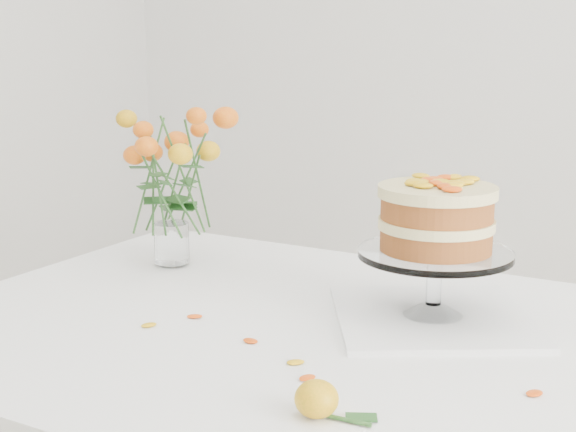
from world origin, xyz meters
name	(u,v)px	position (x,y,z in m)	size (l,w,h in m)	color
table	(349,384)	(0.00, 0.00, 0.67)	(1.43, 0.93, 0.76)	tan
napkin	(433,317)	(0.09, 0.13, 0.76)	(0.31, 0.31, 0.01)	white
cake_stand	(436,225)	(0.09, 0.13, 0.92)	(0.25, 0.25, 0.22)	white
rose_vase	(169,165)	(-0.49, 0.19, 0.96)	(0.27, 0.27, 0.35)	white
loose_rose_near	(317,399)	(0.08, -0.27, 0.78)	(0.10, 0.05, 0.05)	#FFAE16
stray_petal_a	(250,341)	(-0.12, -0.10, 0.76)	(0.03, 0.02, 0.00)	#F1B30F
stray_petal_b	(295,362)	(-0.02, -0.14, 0.76)	(0.03, 0.02, 0.00)	#F1B30F
stray_petal_c	(307,378)	(0.02, -0.18, 0.76)	(0.03, 0.02, 0.00)	#F1B30F
stray_petal_d	(195,317)	(-0.26, -0.05, 0.76)	(0.03, 0.02, 0.00)	#F1B30F
stray_petal_e	(149,325)	(-0.30, -0.12, 0.76)	(0.03, 0.02, 0.00)	#F1B30F
stray_petal_f	(534,394)	(0.30, -0.08, 0.76)	(0.03, 0.02, 0.00)	#F1B30F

